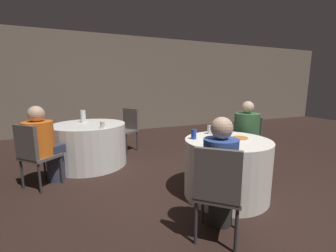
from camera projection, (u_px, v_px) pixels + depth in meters
ground_plane at (213, 198)px, 2.79m from camera, size 16.00×16.00×0.00m
wall_back at (127, 84)px, 6.74m from camera, size 16.00×0.06×2.80m
table_near at (227, 168)px, 2.82m from camera, size 1.06×1.06×0.73m
table_far at (90, 144)px, 3.92m from camera, size 1.24×1.24×0.73m
chair_near_northeast at (247, 140)px, 3.56m from camera, size 0.55×0.55×0.89m
chair_near_southwest at (218, 187)px, 1.92m from camera, size 0.56×0.56×0.89m
chair_far_northeast at (128, 126)px, 4.77m from camera, size 0.56×0.56×0.89m
chair_far_southwest at (33, 151)px, 2.95m from camera, size 0.57×0.57×0.89m
person_orange_shirt at (44, 144)px, 3.09m from camera, size 0.51×0.51×1.12m
person_blue_shirt at (220, 176)px, 2.07m from camera, size 0.44×0.45×1.12m
person_green_jacket at (245, 138)px, 3.43m from camera, size 0.51×0.48×1.15m
pizza_plate_near at (240, 138)px, 2.81m from camera, size 0.25×0.25×0.02m
soda_can_blue at (194, 134)px, 2.79m from camera, size 0.07×0.07×0.12m
soda_can_red at (228, 136)px, 2.70m from camera, size 0.07×0.07×0.12m
soda_can_silver at (210, 130)px, 3.07m from camera, size 0.07×0.07×0.12m
bottle_far at (83, 116)px, 4.01m from camera, size 0.09×0.09×0.22m
cup_far at (102, 125)px, 3.47m from camera, size 0.07×0.07×0.10m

